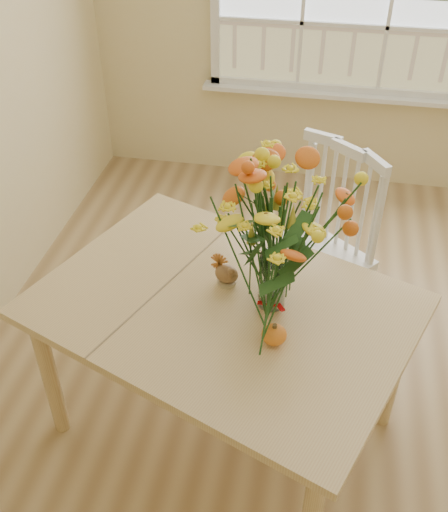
# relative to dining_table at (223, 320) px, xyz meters

# --- Properties ---
(floor) EXTENTS (4.00, 4.50, 0.01)m
(floor) POSITION_rel_dining_table_xyz_m (0.63, 0.14, -0.68)
(floor) COLOR #9C794B
(floor) RESTS_ON ground
(dining_table) EXTENTS (1.70, 1.48, 0.76)m
(dining_table) POSITION_rel_dining_table_xyz_m (0.00, 0.00, 0.00)
(dining_table) COLOR tan
(dining_table) RESTS_ON floor
(windsor_chair) EXTENTS (0.67, 0.67, 1.06)m
(windsor_chair) POSITION_rel_dining_table_xyz_m (0.36, 0.73, -0.08)
(windsor_chair) COLOR white
(windsor_chair) RESTS_ON floor
(flower_vase) EXTENTS (0.50, 0.50, 0.59)m
(flower_vase) POSITION_rel_dining_table_xyz_m (0.19, 0.03, 0.45)
(flower_vase) COLOR white
(flower_vase) RESTS_ON dining_table
(pumpkin) EXTENTS (0.09, 0.09, 0.07)m
(pumpkin) POSITION_rel_dining_table_xyz_m (0.22, -0.17, 0.13)
(pumpkin) COLOR orange
(pumpkin) RESTS_ON dining_table
(turkey_figurine) EXTENTS (0.11, 0.09, 0.12)m
(turkey_figurine) POSITION_rel_dining_table_xyz_m (-0.01, 0.12, 0.14)
(turkey_figurine) COLOR #CCB78C
(turkey_figurine) RESTS_ON dining_table
(dark_gourd) EXTENTS (0.13, 0.12, 0.08)m
(dark_gourd) POSITION_rel_dining_table_xyz_m (0.18, 0.03, 0.13)
(dark_gourd) COLOR #38160F
(dark_gourd) RESTS_ON dining_table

